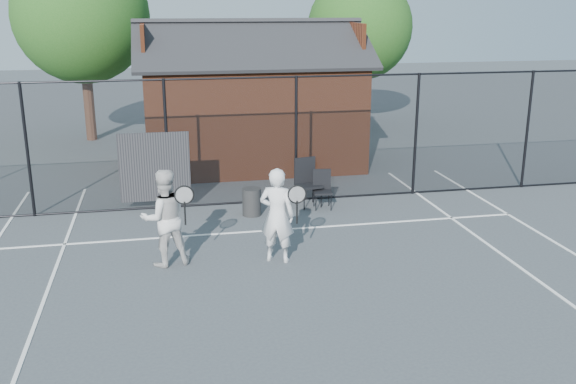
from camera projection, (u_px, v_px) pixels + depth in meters
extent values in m
plane|color=#404549|center=(300.00, 291.00, 10.64)|extent=(80.00, 80.00, 0.00)
cube|color=white|center=(269.00, 230.00, 13.46)|extent=(11.00, 0.06, 0.01)
cube|color=white|center=(270.00, 233.00, 13.32)|extent=(0.06, 0.30, 0.01)
cylinder|color=black|center=(27.00, 151.00, 13.97)|extent=(0.07, 0.07, 3.00)
cylinder|color=black|center=(167.00, 145.00, 14.54)|extent=(0.07, 0.07, 3.00)
cylinder|color=black|center=(296.00, 140.00, 15.11)|extent=(0.07, 0.07, 3.00)
cylinder|color=black|center=(416.00, 135.00, 15.68)|extent=(0.07, 0.07, 3.00)
cylinder|color=black|center=(527.00, 130.00, 16.24)|extent=(0.07, 0.07, 3.00)
cylinder|color=black|center=(253.00, 78.00, 14.50)|extent=(22.00, 0.04, 0.04)
cylinder|color=black|center=(255.00, 202.00, 15.33)|extent=(22.00, 0.04, 0.04)
cube|color=black|center=(254.00, 141.00, 14.92)|extent=(22.00, 3.00, 0.01)
cube|color=black|center=(155.00, 167.00, 14.61)|extent=(1.60, 0.04, 1.60)
cube|color=brown|center=(251.00, 113.00, 18.78)|extent=(6.00, 4.00, 3.00)
cube|color=black|center=(255.00, 44.00, 17.26)|extent=(6.50, 2.36, 1.32)
cube|color=black|center=(245.00, 40.00, 19.14)|extent=(6.50, 2.36, 1.32)
cube|color=brown|center=(144.00, 43.00, 17.64)|extent=(0.10, 2.80, 1.06)
cube|color=brown|center=(350.00, 41.00, 18.76)|extent=(0.10, 2.80, 1.06)
cylinder|color=#332014|center=(89.00, 104.00, 22.13)|extent=(0.36, 0.36, 2.52)
sphere|color=#1A4F16|center=(81.00, 16.00, 21.30)|extent=(4.48, 4.48, 4.48)
cylinder|color=#332014|center=(358.00, 96.00, 25.00)|extent=(0.36, 0.36, 2.23)
sphere|color=#1A4F16|center=(360.00, 27.00, 24.27)|extent=(3.97, 3.97, 3.97)
imported|color=silver|center=(277.00, 215.00, 11.65)|extent=(0.76, 0.66, 1.77)
torus|color=black|center=(297.00, 194.00, 11.24)|extent=(0.35, 0.03, 0.35)
cylinder|color=black|center=(297.00, 212.00, 11.33)|extent=(0.03, 0.03, 0.42)
imported|color=silver|center=(164.00, 218.00, 11.48)|extent=(0.99, 0.85, 1.78)
torus|color=black|center=(184.00, 195.00, 11.07)|extent=(0.35, 0.03, 0.35)
cylinder|color=black|center=(185.00, 213.00, 11.17)|extent=(0.03, 0.03, 0.43)
cube|color=black|center=(309.00, 183.00, 14.95)|extent=(0.64, 0.65, 1.10)
cube|color=black|center=(323.00, 190.00, 14.80)|extent=(0.47, 0.48, 0.88)
cylinder|color=#252525|center=(252.00, 202.00, 14.37)|extent=(0.49, 0.49, 0.62)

